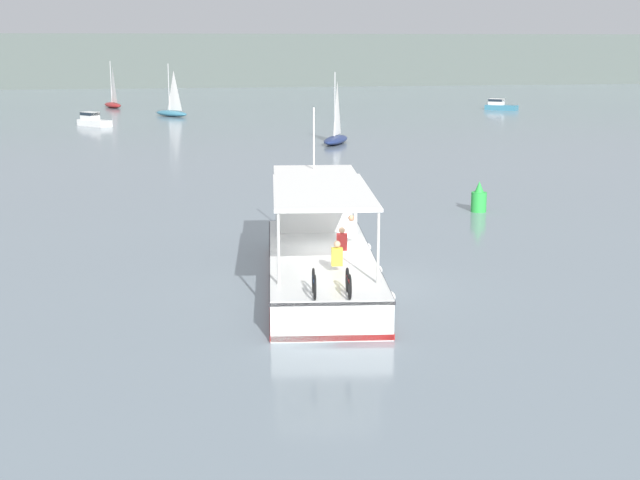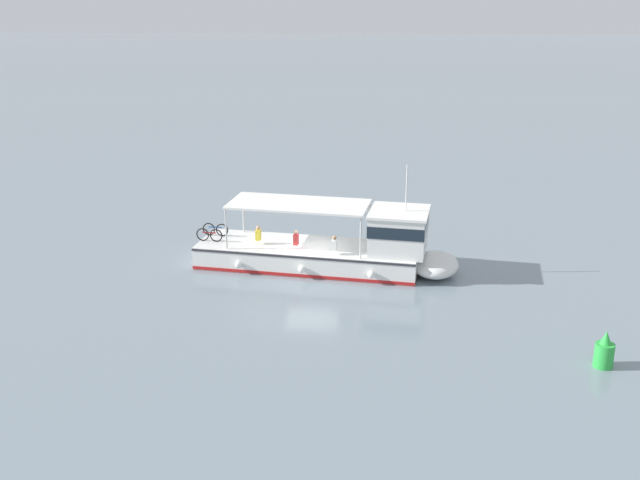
% 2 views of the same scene
% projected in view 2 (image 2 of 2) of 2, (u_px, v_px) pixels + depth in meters
% --- Properties ---
extents(ground_plane, '(400.00, 400.00, 0.00)m').
position_uv_depth(ground_plane, '(312.00, 271.00, 36.49)').
color(ground_plane, gray).
extents(ferry_main, '(4.84, 13.03, 5.32)m').
position_uv_depth(ferry_main, '(340.00, 249.00, 36.52)').
color(ferry_main, white).
rests_on(ferry_main, ground).
extents(channel_buoy, '(0.70, 0.70, 1.40)m').
position_uv_depth(channel_buoy, '(604.00, 352.00, 27.14)').
color(channel_buoy, green).
rests_on(channel_buoy, ground).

